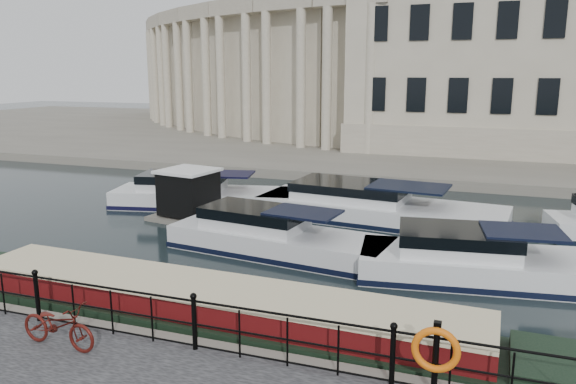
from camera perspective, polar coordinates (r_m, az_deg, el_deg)
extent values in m
plane|color=black|center=(14.09, -4.78, -13.54)|extent=(160.00, 160.00, 0.00)
cube|color=#6B665B|center=(51.13, 13.56, 5.39)|extent=(120.00, 42.00, 0.55)
cylinder|color=black|center=(14.07, -24.12, -9.77)|extent=(0.10, 0.10, 1.10)
sphere|color=black|center=(13.86, -24.34, -7.47)|extent=(0.14, 0.14, 0.14)
cylinder|color=black|center=(11.81, -9.49, -13.09)|extent=(0.10, 0.10, 1.10)
sphere|color=black|center=(11.56, -9.60, -10.40)|extent=(0.14, 0.14, 0.14)
cylinder|color=black|center=(10.63, 10.57, -16.17)|extent=(0.10, 0.10, 1.10)
sphere|color=black|center=(10.35, 10.70, -13.25)|extent=(0.14, 0.14, 0.14)
cylinder|color=black|center=(11.60, -9.58, -10.86)|extent=(24.00, 0.05, 0.05)
cylinder|color=black|center=(11.81, -9.49, -13.09)|extent=(24.00, 0.04, 0.04)
cylinder|color=black|center=(12.01, -9.41, -15.12)|extent=(24.00, 0.04, 0.04)
cube|color=#ADA38C|center=(44.55, 21.06, 13.34)|extent=(20.00, 14.00, 14.00)
cube|color=#9E937F|center=(44.76, 20.47, 5.66)|extent=(20.30, 14.30, 2.00)
cube|color=#ADA38C|center=(41.45, 7.74, 12.09)|extent=(5.73, 4.06, 11.00)
cylinder|color=#ADA38C|center=(38.44, 8.35, 11.16)|extent=(0.70, 0.70, 9.80)
cylinder|color=#ADA38C|center=(39.88, 3.96, 11.30)|extent=(0.70, 0.70, 9.80)
cube|color=#ADA38C|center=(44.11, 1.68, 12.20)|extent=(5.90, 4.56, 11.00)
cube|color=#9E937F|center=(42.81, 0.00, 18.77)|extent=(5.62, 3.30, 1.20)
cylinder|color=#ADA38C|center=(41.08, 1.31, 11.35)|extent=(0.70, 0.70, 9.80)
cylinder|color=#ADA38C|center=(43.16, -2.21, 11.39)|extent=(0.70, 0.70, 9.80)
cube|color=#ADA38C|center=(47.64, -3.13, 12.19)|extent=(5.99, 4.99, 11.00)
cube|color=#9E937F|center=(46.60, -5.16, 18.19)|extent=(5.55, 3.83, 1.20)
cylinder|color=#ADA38C|center=(44.72, -4.25, 11.40)|extent=(0.70, 0.70, 9.80)
cylinder|color=#ADA38C|center=(47.29, -6.86, 11.40)|extent=(0.70, 0.70, 9.80)
cube|color=#ADA38C|center=(51.82, -6.70, 12.13)|extent=(5.99, 5.36, 11.00)
cube|color=#9E937F|center=(51.05, -8.86, 17.58)|extent=(5.40, 4.29, 1.20)
cylinder|color=#ADA38C|center=(49.12, -8.31, 11.39)|extent=(0.70, 0.70, 9.80)
cylinder|color=#ADA38C|center=(52.01, -10.11, 11.37)|extent=(0.70, 0.70, 9.80)
cube|color=#ADA38C|center=(56.45, -9.15, 12.07)|extent=(5.91, 5.64, 11.00)
cube|color=#9E937F|center=(55.96, -11.32, 17.02)|extent=(5.16, 4.70, 1.20)
cylinder|color=#ADA38C|center=(54.02, -11.07, 11.36)|extent=(0.70, 0.70, 9.80)
cylinder|color=#ADA38C|center=(57.12, -12.19, 11.35)|extent=(0.70, 0.70, 9.80)
cube|color=#ADA38C|center=(61.37, -10.67, 12.02)|extent=(5.74, 5.85, 11.00)
cube|color=#9E937F|center=(61.14, -12.76, 16.54)|extent=(4.86, 5.04, 1.20)
cylinder|color=#ADA38C|center=(59.24, -12.75, 11.35)|extent=(0.70, 0.70, 9.80)
cylinder|color=#ADA38C|center=(62.46, -13.34, 11.36)|extent=(0.70, 0.70, 9.80)
cube|color=#ADA38C|center=(66.46, -11.43, 12.00)|extent=(5.49, 5.97, 11.00)
cube|color=#9E937F|center=(66.48, -13.40, 16.14)|extent=(4.48, 5.30, 1.20)
cylinder|color=#ADA38C|center=(64.63, -13.58, 11.37)|extent=(0.70, 0.70, 9.80)
cylinder|color=#ADA38C|center=(67.91, -13.74, 11.39)|extent=(0.70, 0.70, 9.80)
cube|color=#ADA38C|center=(71.62, -11.58, 12.00)|extent=(5.16, 6.00, 11.00)
cube|color=#9E937F|center=(71.86, -13.41, 15.83)|extent=(4.04, 5.49, 1.20)
cylinder|color=#ADA38C|center=(70.10, -13.73, 11.41)|extent=(0.70, 0.70, 9.80)
cylinder|color=#ADA38C|center=(73.38, -13.57, 11.44)|extent=(0.70, 0.70, 9.80)
cube|color=#ADA38C|center=(76.76, -11.23, 12.02)|extent=(4.76, 5.95, 11.00)
cube|color=#9E937F|center=(77.21, -12.92, 15.59)|extent=(3.54, 5.60, 1.20)
cylinder|color=#ADA38C|center=(75.55, -13.36, 11.46)|extent=(0.70, 0.70, 9.80)
cylinder|color=#ADA38C|center=(78.78, -12.93, 11.51)|extent=(0.70, 0.70, 9.80)
imported|color=#4B120D|center=(12.67, -22.31, -12.39)|extent=(1.87, 0.74, 0.97)
cylinder|color=black|center=(10.47, 14.75, -16.13)|extent=(0.11, 0.11, 1.33)
cube|color=black|center=(10.18, 14.96, -12.84)|extent=(0.13, 0.13, 0.09)
torus|color=orange|center=(10.30, 14.78, -15.26)|extent=(0.84, 0.13, 0.84)
cube|color=black|center=(13.87, -7.80, -13.59)|extent=(16.01, 2.58, 0.96)
cube|color=#530B0D|center=(13.60, -7.88, -11.13)|extent=(12.81, 2.17, 0.74)
cube|color=beige|center=(13.44, -7.94, -9.56)|extent=(12.81, 2.23, 0.11)
cube|color=#6B665B|center=(23.99, -9.96, -2.56)|extent=(3.23, 2.83, 0.24)
cube|color=black|center=(23.75, -10.05, -0.11)|extent=(2.20, 2.20, 1.72)
cube|color=white|center=(23.57, -10.14, 2.14)|extent=(2.42, 2.42, 0.11)
cube|color=silver|center=(19.20, -0.95, -5.69)|extent=(7.88, 3.32, 1.20)
cube|color=black|center=(19.22, -0.95, -5.92)|extent=(7.96, 3.36, 0.18)
cube|color=silver|center=(19.38, -3.36, -2.91)|extent=(3.66, 2.36, 0.90)
cube|color=black|center=(18.43, 1.55, -2.09)|extent=(2.48, 1.94, 0.08)
cube|color=white|center=(17.88, 19.56, -7.80)|extent=(7.73, 3.62, 1.20)
cube|color=black|center=(17.91, 19.54, -8.04)|extent=(7.81, 3.66, 0.18)
cube|color=white|center=(17.51, 16.85, -5.11)|extent=(3.61, 2.59, 0.90)
cube|color=black|center=(17.64, 22.75, -3.73)|extent=(2.46, 2.13, 0.08)
cube|color=silver|center=(25.92, -8.48, -1.06)|extent=(8.56, 4.16, 1.20)
cube|color=black|center=(25.94, -8.48, -1.23)|extent=(8.65, 4.20, 0.18)
cube|color=silver|center=(26.02, -10.63, 0.83)|extent=(4.05, 2.78, 0.90)
cube|color=black|center=(25.39, -6.44, 1.83)|extent=(2.78, 2.23, 0.08)
cube|color=white|center=(23.59, 9.17, -2.42)|extent=(10.41, 4.22, 1.20)
cube|color=black|center=(23.61, 9.16, -2.60)|extent=(10.51, 4.26, 0.18)
cube|color=white|center=(23.75, 6.42, -0.13)|extent=(4.81, 3.07, 0.90)
cube|color=black|center=(22.98, 12.18, 0.53)|extent=(3.26, 2.53, 0.08)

